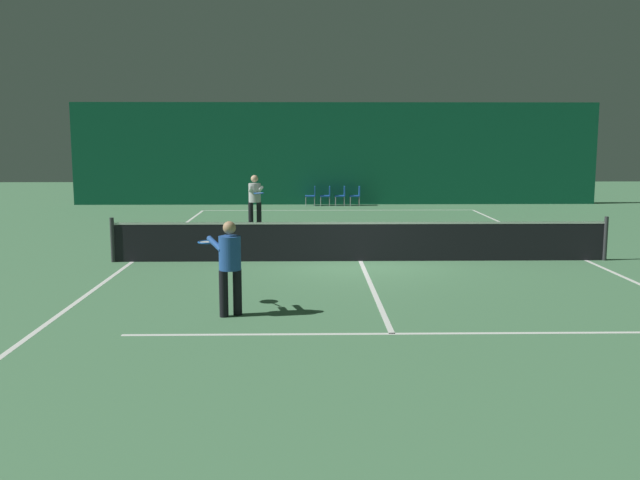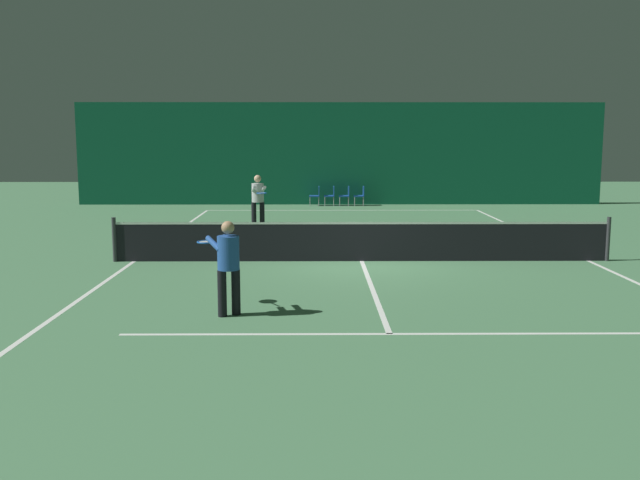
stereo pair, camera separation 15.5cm
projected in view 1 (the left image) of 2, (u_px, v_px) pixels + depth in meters
name	position (u px, v px, depth m)	size (l,w,h in m)	color
ground_plane	(360.00, 261.00, 17.22)	(60.00, 60.00, 0.00)	#4C7F56
backdrop_curtain	(336.00, 154.00, 31.18)	(23.00, 0.12, 4.44)	#0F5138
court_line_baseline_far	(338.00, 210.00, 28.99)	(11.00, 0.10, 0.00)	white
court_line_service_far	(346.00, 227.00, 23.55)	(8.25, 0.10, 0.00)	white
court_line_service_near	(392.00, 334.00, 10.89)	(8.25, 0.10, 0.00)	white
court_line_sideline_left	(132.00, 262.00, 17.12)	(0.10, 23.80, 0.00)	white
court_line_sideline_right	(586.00, 260.00, 17.33)	(0.10, 23.80, 0.00)	white
court_line_centre	(360.00, 261.00, 17.22)	(0.10, 12.80, 0.00)	white
tennis_net	(361.00, 240.00, 17.15)	(12.00, 0.10, 1.07)	black
player_near	(229.00, 261.00, 11.89)	(0.97, 1.32, 1.60)	black
player_far	(255.00, 197.00, 23.27)	(0.63, 1.42, 1.73)	black
courtside_chair_0	(312.00, 194.00, 30.87)	(0.44, 0.44, 0.84)	#99999E
courtside_chair_1	(327.00, 194.00, 30.88)	(0.44, 0.44, 0.84)	#99999E
courtside_chair_2	(342.00, 194.00, 30.89)	(0.44, 0.44, 0.84)	#99999E
courtside_chair_3	(356.00, 194.00, 30.91)	(0.44, 0.44, 0.84)	#99999E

